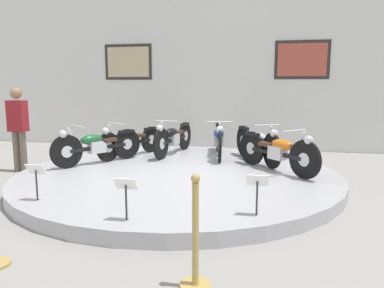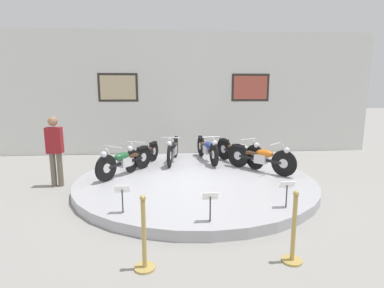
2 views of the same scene
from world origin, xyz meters
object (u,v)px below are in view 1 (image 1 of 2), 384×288
Objects in this scene: info_placard_front_right at (257,186)px; stanchion_post_right_of_entry at (195,250)px; motorcycle_blue at (219,138)px; info_placard_front_left at (36,174)px; motorcycle_orange at (278,150)px; motorcycle_silver at (257,143)px; motorcycle_green at (97,145)px; info_placard_front_centre at (126,190)px; motorcycle_black at (173,137)px; motorcycle_maroon at (129,140)px; visitor_standing at (18,124)px.

stanchion_post_right_of_entry reaches higher than info_placard_front_right.
motorcycle_blue is 4.23m from info_placard_front_left.
motorcycle_silver is at bearing 115.62° from motorcycle_orange.
motorcycle_green is 1.11× the size of motorcycle_orange.
motorcycle_silver reaches higher than motorcycle_green.
motorcycle_orange reaches higher than info_placard_front_centre.
info_placard_front_centre is 0.50× the size of stanchion_post_right_of_entry.
info_placard_front_right is (3.25, -2.43, -0.02)m from motorcycle_green.
info_placard_front_left is 1.56m from info_placard_front_centre.
info_placard_front_right is at bearing 17.89° from info_placard_front_centre.
motorcycle_black is 1.04m from motorcycle_blue.
motorcycle_blue reaches higher than motorcycle_orange.
visitor_standing is (-2.00, -0.97, 0.40)m from motorcycle_maroon.
motorcycle_green is 1.63× the size of stanchion_post_right_of_entry.
motorcycle_silver reaches higher than motorcycle_maroon.
motorcycle_green is at bearing 143.27° from info_placard_front_right.
info_placard_front_centre is at bearing -82.94° from motorcycle_black.
visitor_standing reaches higher than motorcycle_green.
visitor_standing is (-1.62, -0.16, 0.39)m from motorcycle_green.
motorcycle_blue is at bearing 61.74° from info_placard_front_left.
motorcycle_maroon is at bearing 131.55° from info_placard_front_right.
info_placard_front_centre is 4.38m from visitor_standing.
motorcycle_silver is at bearing 48.49° from info_placard_front_left.
motorcycle_black reaches higher than info_placard_front_centre.
motorcycle_maroon is 3.57× the size of info_placard_front_left.
motorcycle_green is 3.25m from motorcycle_silver.
motorcycle_orange is 3.41m from info_placard_front_centre.
motorcycle_maroon is 3.25m from motorcycle_orange.
info_placard_front_left is at bearing 162.11° from info_placard_front_centre.
stanchion_post_right_of_entry reaches higher than info_placard_front_left.
info_placard_front_centre is (-0.52, -4.21, -0.03)m from motorcycle_blue.
stanchion_post_right_of_entry is at bearing -54.21° from motorcycle_green.
info_placard_front_left is (-2.00, -3.73, -0.03)m from motorcycle_blue.
motorcycle_green reaches higher than info_placard_front_right.
motorcycle_silver is 3.97m from info_placard_front_centre.
motorcycle_blue is at bearing 95.36° from stanchion_post_right_of_entry.
motorcycle_green is at bearing 125.79° from stanchion_post_right_of_entry.
stanchion_post_right_of_entry is (4.39, -3.68, -0.63)m from visitor_standing.
motorcycle_maroon reaches higher than info_placard_front_left.
motorcycle_black reaches higher than motorcycle_maroon.
motorcycle_black is at bearing 150.51° from motorcycle_orange.
motorcycle_silver is 1.22× the size of motorcycle_orange.
motorcycle_maroon is at bearing 88.23° from info_placard_front_left.
info_placard_front_centre is at bearing -97.06° from motorcycle_blue.
motorcycle_silver reaches higher than info_placard_front_right.
motorcycle_maroon is 0.99m from motorcycle_black.
info_placard_front_centre is (1.38, -3.71, -0.00)m from motorcycle_maroon.
motorcycle_orange is at bearing 78.73° from stanchion_post_right_of_entry.
motorcycle_green is 1.67m from visitor_standing.
stanchion_post_right_of_entry is (1.53, -5.15, -0.25)m from motorcycle_black.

